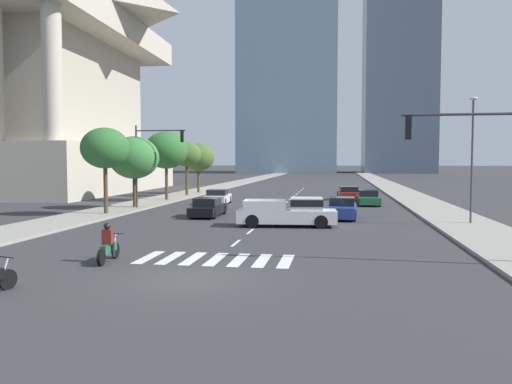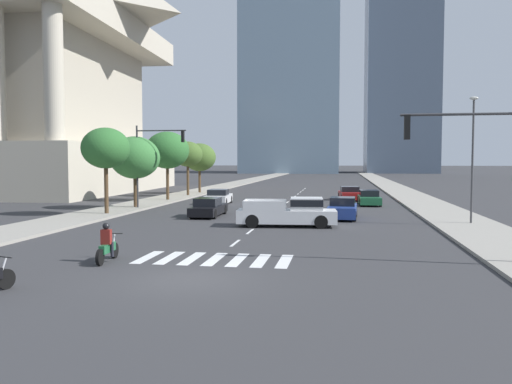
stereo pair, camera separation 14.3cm
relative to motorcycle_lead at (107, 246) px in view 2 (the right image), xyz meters
The scene contains 23 objects.
ground_plane 4.54m from the motorcycle_lead, 31.55° to the right, with size 800.00×800.00×0.00m, color #333335.
sidewalk_east 31.87m from the motorcycle_lead, 60.15° to the left, with size 4.00×260.00×0.15m, color gray.
sidewalk_west 28.83m from the motorcycle_lead, 106.49° to the left, with size 4.00×260.00×0.15m, color gray.
crosswalk_near 4.05m from the motorcycle_lead, 16.63° to the left, with size 5.85×2.72×0.01m.
lane_divider_center 29.41m from the motorcycle_lead, 82.49° to the left, with size 0.14×50.00×0.01m.
motorcycle_lead is the anchor object (origin of this frame).
pickup_truck 13.01m from the motorcycle_lead, 63.32° to the left, with size 5.79×2.35×1.67m.
sedan_black_0 16.26m from the motorcycle_lead, 90.95° to the left, with size 1.81×4.80×1.27m.
sedan_green_1 29.40m from the motorcycle_lead, 67.97° to the left, with size 1.88×4.44×1.28m.
sedan_blue_2 18.51m from the motorcycle_lead, 61.81° to the left, with size 2.00×4.50×1.39m.
sedan_white_3 26.07m from the motorcycle_lead, 94.07° to the left, with size 2.13×4.66×1.31m.
sedan_red_4 33.97m from the motorcycle_lead, 73.77° to the left, with size 2.26×4.49×1.32m.
traffic_signal_near 13.92m from the motorcycle_lead, ahead, with size 4.52×0.28×5.71m.
traffic_signal_far 21.48m from the motorcycle_lead, 105.35° to the left, with size 4.23×0.28×6.34m.
street_lamp_east 21.60m from the motorcycle_lead, 40.50° to the left, with size 0.50×0.24×7.34m.
street_tree_nearest 17.84m from the motorcycle_lead, 115.14° to the left, with size 3.31×3.31×5.91m.
street_tree_second 22.43m from the motorcycle_lead, 109.45° to the left, with size 3.92×3.92×5.55m.
street_tree_third 29.95m from the motorcycle_lead, 104.41° to the left, with size 4.07×4.07×6.35m.
street_tree_fourth 36.32m from the motorcycle_lead, 101.79° to the left, with size 3.13×3.13×5.67m.
street_tree_fifth 40.87m from the motorcycle_lead, 100.44° to the left, with size 3.75×3.75×5.63m.
war_memorial 55.36m from the motorcycle_lead, 128.21° to the left, with size 33.83×33.83×37.58m.
office_tower_left_skyline 152.22m from the motorcycle_lead, 92.62° to the left, with size 29.53×25.07×93.80m.
office_tower_center_skyline 161.73m from the motorcycle_lead, 80.10° to the left, with size 21.14×27.40×90.42m.
Camera 2 is at (4.75, -15.93, 3.78)m, focal length 36.78 mm.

